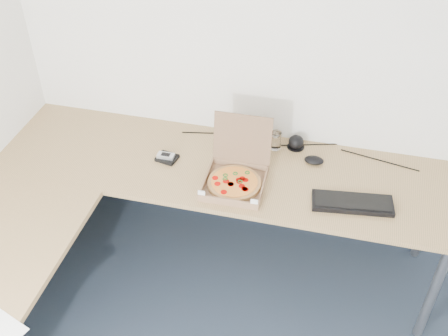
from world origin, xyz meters
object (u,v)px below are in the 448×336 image
(wallet, at_px, (167,158))
(keyboard, at_px, (352,203))
(pizza_box, at_px, (235,178))
(desk, at_px, (138,212))
(drinking_glass, at_px, (276,140))

(wallet, bearing_deg, keyboard, 3.64)
(wallet, bearing_deg, pizza_box, -4.40)
(keyboard, bearing_deg, wallet, 165.68)
(desk, distance_m, wallet, 0.41)
(drinking_glass, bearing_deg, pizza_box, -112.91)
(drinking_glass, xyz_separation_m, wallet, (-0.57, -0.25, -0.04))
(drinking_glass, distance_m, wallet, 0.62)
(pizza_box, height_order, keyboard, pizza_box)
(pizza_box, distance_m, drinking_glass, 0.39)
(keyboard, relative_size, wallet, 3.66)
(pizza_box, bearing_deg, wallet, 163.91)
(desk, bearing_deg, keyboard, 14.96)
(drinking_glass, distance_m, keyboard, 0.60)
(desk, height_order, keyboard, keyboard)
(desk, bearing_deg, pizza_box, 34.23)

